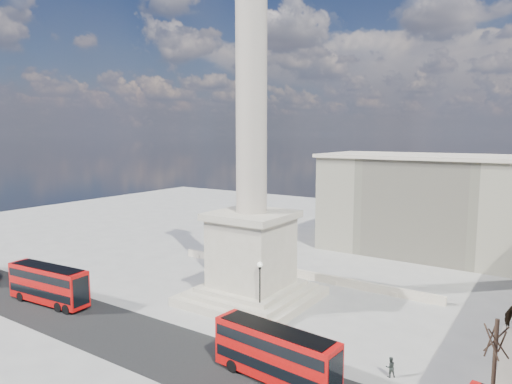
{
  "coord_description": "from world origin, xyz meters",
  "views": [
    {
      "loc": [
        30.01,
        -38.81,
        19.9
      ],
      "look_at": [
        1.75,
        3.34,
        13.49
      ],
      "focal_mm": 32.0,
      "sensor_mm": 36.0,
      "label": 1
    }
  ],
  "objects_px": {
    "red_bus_b": "(276,354)",
    "pedestrian_standing": "(390,367)",
    "nelsons_column": "(252,194)",
    "pedestrian_crossing": "(267,315)",
    "victorian_lamp": "(260,286)",
    "pedestrian_walking": "(319,368)",
    "red_bus_a": "(49,284)"
  },
  "relations": [
    {
      "from": "red_bus_b",
      "to": "pedestrian_standing",
      "type": "distance_m",
      "value": 9.62
    },
    {
      "from": "nelsons_column",
      "to": "pedestrian_crossing",
      "type": "relative_size",
      "value": 33.0
    },
    {
      "from": "nelsons_column",
      "to": "red_bus_b",
      "type": "relative_size",
      "value": 4.46
    },
    {
      "from": "nelsons_column",
      "to": "victorian_lamp",
      "type": "xyz_separation_m",
      "value": [
        4.18,
        -4.55,
        -9.1
      ]
    },
    {
      "from": "victorian_lamp",
      "to": "pedestrian_walking",
      "type": "height_order",
      "value": "victorian_lamp"
    },
    {
      "from": "red_bus_a",
      "to": "pedestrian_walking",
      "type": "height_order",
      "value": "red_bus_a"
    },
    {
      "from": "pedestrian_standing",
      "to": "pedestrian_crossing",
      "type": "relative_size",
      "value": 1.14
    },
    {
      "from": "pedestrian_walking",
      "to": "pedestrian_standing",
      "type": "relative_size",
      "value": 0.93
    },
    {
      "from": "red_bus_b",
      "to": "pedestrian_crossing",
      "type": "bearing_deg",
      "value": 130.95
    },
    {
      "from": "red_bus_a",
      "to": "pedestrian_standing",
      "type": "height_order",
      "value": "red_bus_a"
    },
    {
      "from": "nelsons_column",
      "to": "pedestrian_walking",
      "type": "bearing_deg",
      "value": -38.19
    },
    {
      "from": "pedestrian_walking",
      "to": "nelsons_column",
      "type": "bearing_deg",
      "value": 127.75
    },
    {
      "from": "red_bus_b",
      "to": "nelsons_column",
      "type": "bearing_deg",
      "value": 135.59
    },
    {
      "from": "red_bus_a",
      "to": "pedestrian_standing",
      "type": "xyz_separation_m",
      "value": [
        38.63,
        6.16,
        -1.52
      ]
    },
    {
      "from": "red_bus_a",
      "to": "victorian_lamp",
      "type": "distance_m",
      "value": 25.35
    },
    {
      "from": "victorian_lamp",
      "to": "pedestrian_standing",
      "type": "height_order",
      "value": "victorian_lamp"
    },
    {
      "from": "nelsons_column",
      "to": "pedestrian_crossing",
      "type": "xyz_separation_m",
      "value": [
        5.08,
        -4.48,
        -12.16
      ]
    },
    {
      "from": "victorian_lamp",
      "to": "red_bus_a",
      "type": "bearing_deg",
      "value": -157.24
    },
    {
      "from": "pedestrian_standing",
      "to": "pedestrian_crossing",
      "type": "height_order",
      "value": "pedestrian_standing"
    },
    {
      "from": "nelsons_column",
      "to": "pedestrian_standing",
      "type": "xyz_separation_m",
      "value": [
        19.47,
        -8.18,
        -12.06
      ]
    },
    {
      "from": "nelsons_column",
      "to": "pedestrian_walking",
      "type": "relative_size",
      "value": 31.29
    },
    {
      "from": "pedestrian_standing",
      "to": "pedestrian_walking",
      "type": "bearing_deg",
      "value": -5.34
    },
    {
      "from": "red_bus_a",
      "to": "victorian_lamp",
      "type": "bearing_deg",
      "value": 18.06
    },
    {
      "from": "red_bus_a",
      "to": "pedestrian_walking",
      "type": "relative_size",
      "value": 7.14
    },
    {
      "from": "red_bus_a",
      "to": "red_bus_b",
      "type": "distance_m",
      "value": 31.14
    },
    {
      "from": "red_bus_a",
      "to": "red_bus_b",
      "type": "height_order",
      "value": "red_bus_a"
    },
    {
      "from": "nelsons_column",
      "to": "pedestrian_standing",
      "type": "distance_m",
      "value": 24.32
    },
    {
      "from": "red_bus_a",
      "to": "victorian_lamp",
      "type": "relative_size",
      "value": 1.76
    },
    {
      "from": "nelsons_column",
      "to": "red_bus_a",
      "type": "relative_size",
      "value": 4.38
    },
    {
      "from": "nelsons_column",
      "to": "red_bus_b",
      "type": "bearing_deg",
      "value": -49.5
    },
    {
      "from": "pedestrian_crossing",
      "to": "pedestrian_walking",
      "type": "bearing_deg",
      "value": -144.05
    },
    {
      "from": "red_bus_b",
      "to": "pedestrian_standing",
      "type": "height_order",
      "value": "red_bus_b"
    }
  ]
}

